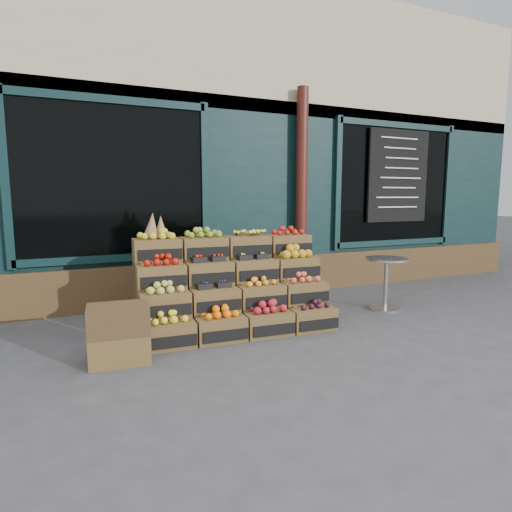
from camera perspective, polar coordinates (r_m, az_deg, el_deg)
name	(u,v)px	position (r m, az deg, el deg)	size (l,w,h in m)	color
ground	(300,341)	(4.71, 5.87, -11.25)	(60.00, 60.00, 0.00)	#3E3E40
shop_facade	(177,155)	(9.26, -10.50, 13.09)	(12.00, 6.24, 4.80)	black
crate_display	(231,292)	(5.11, -3.34, -4.75)	(2.25, 1.20, 1.37)	brown
spare_crates	(119,334)	(4.25, -17.81, -9.85)	(0.58, 0.43, 0.55)	brown
bistro_table	(386,277)	(6.11, 16.93, -2.76)	(0.57, 0.57, 0.72)	silver
shopkeeper	(124,232)	(6.61, -17.25, 3.03)	(0.74, 0.49, 2.04)	#18541E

